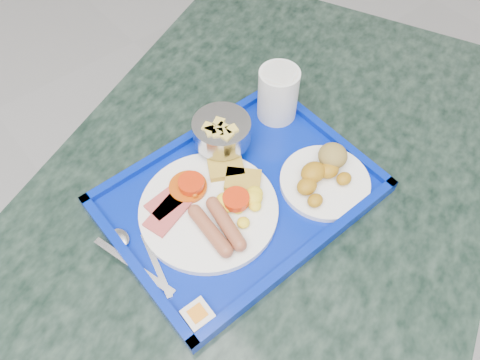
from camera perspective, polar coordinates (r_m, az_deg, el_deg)
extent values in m
cylinder|color=slate|center=(1.45, 1.60, -16.94)|extent=(0.53, 0.53, 0.03)
cylinder|color=slate|center=(1.13, 1.99, -11.62)|extent=(0.10, 0.10, 0.65)
cube|color=black|center=(0.83, 2.67, -2.17)|extent=(1.35, 1.16, 0.04)
cube|color=#031C9B|center=(0.80, 0.00, -1.94)|extent=(0.44, 0.32, 0.01)
cube|color=#031C9B|center=(0.87, -6.45, 5.05)|extent=(0.44, 0.02, 0.01)
cube|color=#031C9B|center=(0.74, 7.64, -9.01)|extent=(0.44, 0.02, 0.01)
cube|color=#031C9B|center=(0.89, 10.59, 5.83)|extent=(0.02, 0.32, 0.01)
cube|color=#031C9B|center=(0.74, -12.80, -10.04)|extent=(0.02, 0.32, 0.01)
cylinder|color=white|center=(0.77, -3.84, -3.62)|extent=(0.23, 0.23, 0.01)
cube|color=#B34748|center=(0.78, -8.53, -2.40)|extent=(0.08, 0.05, 0.01)
cube|color=#B34748|center=(0.76, -8.82, -4.08)|extent=(0.09, 0.06, 0.01)
cylinder|color=#C44B08|center=(0.79, -6.35, -0.84)|extent=(0.06, 0.06, 0.01)
sphere|color=#C44B08|center=(0.78, -5.38, -0.69)|extent=(0.01, 0.01, 0.01)
sphere|color=#C44B08|center=(0.79, -5.43, 0.71)|extent=(0.01, 0.01, 0.01)
sphere|color=#C44B08|center=(0.77, -5.52, -1.85)|extent=(0.01, 0.01, 0.01)
sphere|color=#C44B08|center=(0.79, -4.81, 0.29)|extent=(0.01, 0.01, 0.01)
sphere|color=#C44B08|center=(0.78, -6.51, -0.29)|extent=(0.01, 0.01, 0.01)
sphere|color=#C44B08|center=(0.78, -6.13, -0.36)|extent=(0.01, 0.01, 0.01)
sphere|color=#C44B08|center=(0.79, -5.47, 0.61)|extent=(0.01, 0.01, 0.01)
sphere|color=#C44B08|center=(0.79, -6.51, 0.69)|extent=(0.01, 0.01, 0.01)
sphere|color=#C44B08|center=(0.78, -5.17, -0.22)|extent=(0.01, 0.01, 0.01)
sphere|color=#C44B08|center=(0.78, -5.64, -0.54)|extent=(0.01, 0.01, 0.01)
sphere|color=#C44B08|center=(0.78, -5.63, -0.93)|extent=(0.01, 0.01, 0.01)
sphere|color=#C44B08|center=(0.79, -6.43, 0.34)|extent=(0.01, 0.01, 0.01)
sphere|color=#C44B08|center=(0.79, -6.47, 0.62)|extent=(0.01, 0.01, 0.01)
cube|color=gold|center=(0.80, -1.73, 1.48)|extent=(0.07, 0.07, 0.01)
cube|color=gold|center=(0.79, 0.36, -0.04)|extent=(0.07, 0.07, 0.01)
cylinder|color=brown|center=(0.73, -3.68, -6.17)|extent=(0.03, 0.09, 0.02)
cylinder|color=brown|center=(0.74, -1.74, -5.31)|extent=(0.04, 0.09, 0.02)
ellipsoid|color=yellow|center=(0.77, 1.78, -1.66)|extent=(0.03, 0.03, 0.02)
ellipsoid|color=yellow|center=(0.77, -0.83, -1.86)|extent=(0.02, 0.02, 0.01)
ellipsoid|color=yellow|center=(0.76, -1.84, -2.50)|extent=(0.03, 0.03, 0.02)
ellipsoid|color=yellow|center=(0.76, 1.85, -3.16)|extent=(0.02, 0.02, 0.01)
ellipsoid|color=yellow|center=(0.76, -1.50, -3.32)|extent=(0.02, 0.02, 0.01)
ellipsoid|color=yellow|center=(0.76, -0.27, -3.50)|extent=(0.02, 0.02, 0.01)
ellipsoid|color=yellow|center=(0.74, 0.41, -5.21)|extent=(0.02, 0.02, 0.01)
ellipsoid|color=yellow|center=(0.76, -0.40, -3.47)|extent=(0.02, 0.02, 0.01)
ellipsoid|color=yellow|center=(0.76, 1.66, -2.12)|extent=(0.03, 0.03, 0.02)
cylinder|color=red|center=(0.78, -5.95, -0.42)|extent=(0.04, 0.04, 0.01)
cylinder|color=red|center=(0.76, -0.49, -2.37)|extent=(0.04, 0.04, 0.01)
cylinder|color=white|center=(0.81, 10.29, -0.25)|extent=(0.15, 0.15, 0.01)
ellipsoid|color=#AB7514|center=(0.81, 12.55, 0.15)|extent=(0.03, 0.02, 0.02)
ellipsoid|color=#AB7514|center=(0.81, 10.79, 1.22)|extent=(0.04, 0.03, 0.02)
ellipsoid|color=#AB7514|center=(0.80, 8.91, 0.92)|extent=(0.05, 0.04, 0.03)
ellipsoid|color=#AB7514|center=(0.78, 8.15, -0.75)|extent=(0.04, 0.03, 0.02)
ellipsoid|color=#AB7514|center=(0.77, 9.15, -2.49)|extent=(0.03, 0.02, 0.02)
ellipsoid|color=olive|center=(0.82, 11.23, 2.92)|extent=(0.05, 0.05, 0.04)
cylinder|color=#B0B0B2|center=(0.85, -2.14, 4.04)|extent=(0.06, 0.06, 0.01)
cylinder|color=#B0B0B2|center=(0.84, -2.17, 4.63)|extent=(0.02, 0.02, 0.02)
cylinder|color=#B0B0B2|center=(0.82, -2.24, 6.01)|extent=(0.10, 0.10, 0.04)
cube|color=gold|center=(0.79, -1.03, 5.97)|extent=(0.02, 0.02, 0.01)
cube|color=gold|center=(0.79, -1.60, 5.26)|extent=(0.02, 0.02, 0.01)
cube|color=gold|center=(0.81, -2.59, 6.82)|extent=(0.03, 0.02, 0.01)
cube|color=gold|center=(0.80, -3.83, 6.24)|extent=(0.02, 0.02, 0.01)
cube|color=gold|center=(0.79, -2.74, 5.54)|extent=(0.02, 0.02, 0.01)
cube|color=gold|center=(0.79, -3.61, 5.75)|extent=(0.02, 0.02, 0.01)
cube|color=gold|center=(0.80, -2.21, 6.20)|extent=(0.02, 0.02, 0.01)
cylinder|color=silver|center=(0.87, 4.65, 10.40)|extent=(0.07, 0.07, 0.10)
cylinder|color=orange|center=(0.84, 4.86, 12.64)|extent=(0.07, 0.07, 0.01)
cube|color=#B0B0B2|center=(0.74, -10.18, -10.14)|extent=(0.04, 0.12, 0.00)
ellipsoid|color=#B0B0B2|center=(0.77, -14.39, -6.78)|extent=(0.03, 0.04, 0.01)
cube|color=#B0B0B2|center=(0.75, -12.83, -10.16)|extent=(0.05, 0.15, 0.00)
cube|color=silver|center=(0.70, -5.17, -16.07)|extent=(0.04, 0.04, 0.01)
cube|color=orange|center=(0.69, -5.22, -15.86)|extent=(0.02, 0.02, 0.00)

